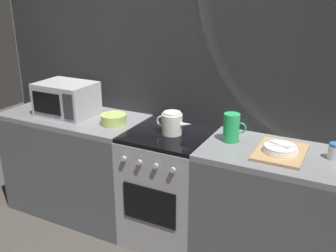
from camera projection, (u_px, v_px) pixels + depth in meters
The scene contains 11 objects.
ground_plane at pixel (169, 235), 3.12m from camera, with size 8.00×8.00×0.00m, color #47423D.
back_wall at pixel (188, 83), 2.97m from camera, with size 3.60×0.05×2.40m.
counter_left at pixel (77, 163), 3.35m from camera, with size 1.20×0.60×0.90m.
stove_unit at pixel (169, 187), 2.96m from camera, with size 0.60×0.63×0.90m.
counter_right at pixel (287, 217), 2.58m from camera, with size 1.20×0.60×0.90m.
microwave at pixel (66, 99), 3.16m from camera, with size 0.46×0.35×0.27m.
kettle at pixel (172, 123), 2.76m from camera, with size 0.28×0.15×0.17m.
mixing_bowl at pixel (114, 119), 2.96m from camera, with size 0.20×0.20×0.08m, color #B7D166.
pitcher at pixel (232, 128), 2.62m from camera, with size 0.16×0.11×0.20m.
dish_pile at pixel (281, 151), 2.44m from camera, with size 0.30×0.40×0.07m.
spice_jar at pixel (334, 151), 2.36m from camera, with size 0.08×0.08×0.10m.
Camera 1 is at (1.19, -2.33, 1.91)m, focal length 40.87 mm.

